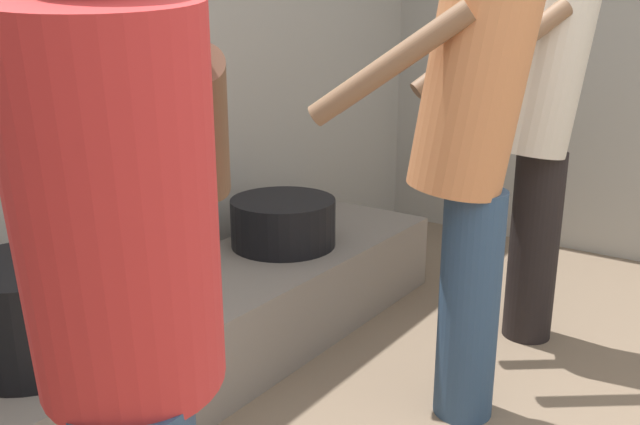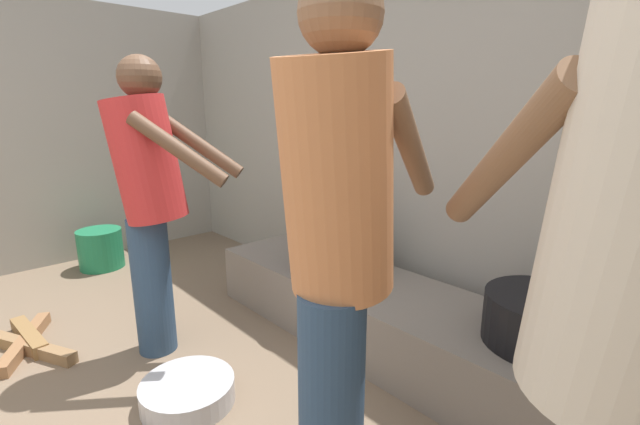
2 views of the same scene
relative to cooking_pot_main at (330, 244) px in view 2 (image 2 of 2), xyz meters
The scene contains 10 objects.
block_enclosure_rear 0.84m from the cooking_pot_main, 58.46° to the left, with size 5.59×0.20×2.14m, color #9E998E.
hearth_ledge 0.69m from the cooking_pot_main, ahead, with size 2.69×0.60×0.35m, color slate.
cooking_pot_main is the anchor object (origin of this frame).
cooking_pot_secondary 1.21m from the cooking_pot_main, ahead, with size 0.46×0.46×0.21m.
cook_in_orange_shirt 1.39m from the cooking_pot_main, 42.90° to the right, with size 0.55×0.75×1.64m.
cook_in_red_shirt 1.05m from the cooking_pot_main, 112.35° to the right, with size 0.69×0.68×1.54m.
cook_in_cream_shirt 1.93m from the cooking_pot_main, 28.32° to the right, with size 0.72×0.69×1.66m.
bucket_green_plastic 2.11m from the cooking_pot_main, 158.35° to the right, with size 0.34×0.34×0.32m, color #1E7A4C.
metal_mixing_bowl 1.11m from the cooking_pot_main, 82.50° to the right, with size 0.42×0.42×0.11m, color #B7B7BC.
firewood_pile 1.77m from the cooking_pot_main, 121.52° to the right, with size 0.67×0.35×0.07m.
Camera 2 is at (1.45, 0.20, 1.30)m, focal length 24.12 mm.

